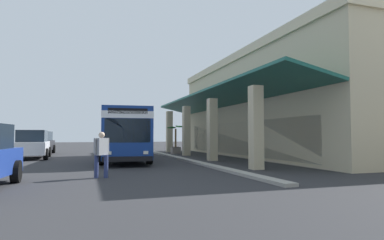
% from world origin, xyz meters
% --- Properties ---
extents(ground, '(120.00, 120.00, 0.00)m').
position_xyz_m(ground, '(0.00, 8.00, 0.00)').
color(ground, '#2D2D30').
extents(curb_strip, '(26.93, 0.50, 0.12)m').
position_xyz_m(curb_strip, '(2.23, 4.51, 0.06)').
color(curb_strip, '#9E998E').
rests_on(curb_strip, ground).
extents(plaza_building, '(22.74, 13.67, 7.83)m').
position_xyz_m(plaza_building, '(2.23, 14.14, 3.92)').
color(plaza_building, '#C6B793').
rests_on(plaza_building, ground).
extents(transit_bus, '(11.36, 3.36, 3.34)m').
position_xyz_m(transit_bus, '(2.54, 0.82, 1.85)').
color(transit_bus, navy).
rests_on(transit_bus, ground).
extents(parked_suv_white, '(4.88, 2.35, 1.97)m').
position_xyz_m(parked_suv_white, '(-0.60, -5.10, 1.02)').
color(parked_suv_white, silver).
rests_on(parked_suv_white, ground).
extents(parked_suv_charcoal, '(4.90, 2.39, 1.97)m').
position_xyz_m(parked_suv_charcoal, '(-6.35, -5.44, 1.02)').
color(parked_suv_charcoal, '#232328').
rests_on(parked_suv_charcoal, ground).
extents(pedestrian, '(0.51, 0.58, 1.73)m').
position_xyz_m(pedestrian, '(11.53, -0.98, 0.98)').
color(pedestrian, navy).
rests_on(pedestrian, ground).
extents(potted_palm, '(2.00, 1.72, 2.55)m').
position_xyz_m(potted_palm, '(-3.62, 6.07, 0.74)').
color(potted_palm, gray).
rests_on(potted_palm, ground).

